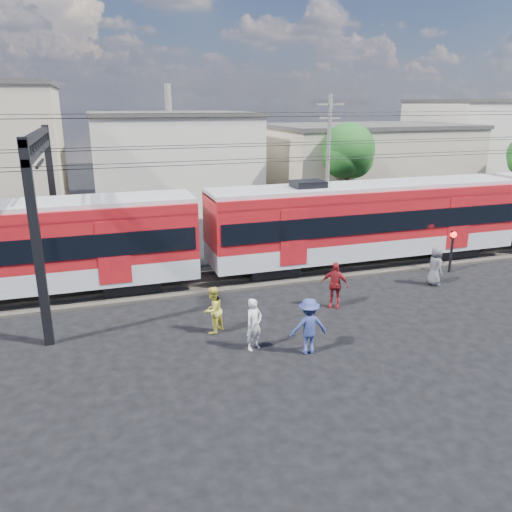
% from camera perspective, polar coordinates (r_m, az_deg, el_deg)
% --- Properties ---
extents(ground, '(120.00, 120.00, 0.00)m').
position_cam_1_polar(ground, '(17.68, 11.40, -10.14)').
color(ground, black).
rests_on(ground, ground).
extents(track_bed, '(70.00, 3.40, 0.12)m').
position_cam_1_polar(track_bed, '(24.35, 2.27, -1.92)').
color(track_bed, '#2D2823').
rests_on(track_bed, ground).
extents(rail_near, '(70.00, 0.12, 0.12)m').
position_cam_1_polar(rail_near, '(23.64, 2.91, -2.20)').
color(rail_near, '#59544C').
rests_on(rail_near, track_bed).
extents(rail_far, '(70.00, 0.12, 0.12)m').
position_cam_1_polar(rail_far, '(24.98, 1.68, -1.12)').
color(rail_far, '#59544C').
rests_on(rail_far, track_bed).
extents(commuter_train, '(50.30, 3.08, 4.17)m').
position_cam_1_polar(commuter_train, '(25.81, 12.82, 4.18)').
color(commuter_train, black).
rests_on(commuter_train, ground).
extents(catenary, '(70.00, 9.30, 7.52)m').
position_cam_1_polar(catenary, '(21.77, -19.72, 8.58)').
color(catenary, black).
rests_on(catenary, ground).
extents(building_midwest, '(12.24, 12.24, 7.30)m').
position_cam_1_polar(building_midwest, '(41.24, -9.69, 10.85)').
color(building_midwest, beige).
rests_on(building_midwest, ground).
extents(building_mideast, '(16.32, 10.20, 6.30)m').
position_cam_1_polar(building_mideast, '(43.82, 12.50, 10.39)').
color(building_mideast, tan).
rests_on(building_mideast, ground).
extents(building_east, '(10.20, 10.20, 8.30)m').
position_cam_1_polar(building_east, '(55.15, 23.36, 11.78)').
color(building_east, beige).
rests_on(building_east, ground).
extents(utility_pole_mid, '(1.80, 0.24, 8.50)m').
position_cam_1_polar(utility_pole_mid, '(32.02, 8.23, 10.75)').
color(utility_pole_mid, slate).
rests_on(utility_pole_mid, ground).
extents(tree_near, '(3.82, 3.64, 6.72)m').
position_cam_1_polar(tree_near, '(36.19, 10.69, 11.55)').
color(tree_near, '#382619').
rests_on(tree_near, ground).
extents(pedestrian_a, '(0.78, 0.67, 1.80)m').
position_cam_1_polar(pedestrian_a, '(16.84, -0.23, -7.80)').
color(pedestrian_a, silver).
rests_on(pedestrian_a, ground).
extents(pedestrian_b, '(1.08, 1.05, 1.75)m').
position_cam_1_polar(pedestrian_b, '(18.07, -4.95, -6.17)').
color(pedestrian_b, gold).
rests_on(pedestrian_b, ground).
extents(pedestrian_c, '(1.29, 0.81, 1.92)m').
position_cam_1_polar(pedestrian_c, '(16.65, 6.03, -7.98)').
color(pedestrian_c, navy).
rests_on(pedestrian_c, ground).
extents(pedestrian_d, '(1.17, 1.07, 1.92)m').
position_cam_1_polar(pedestrian_d, '(20.41, 8.97, -3.27)').
color(pedestrian_d, maroon).
rests_on(pedestrian_d, ground).
extents(pedestrian_e, '(0.60, 0.89, 1.79)m').
position_cam_1_polar(pedestrian_e, '(24.07, 19.80, -1.08)').
color(pedestrian_e, '#515157').
rests_on(pedestrian_e, ground).
extents(crossing_signal, '(0.31, 0.31, 2.10)m').
position_cam_1_polar(crossing_signal, '(25.98, 21.52, 1.33)').
color(crossing_signal, black).
rests_on(crossing_signal, ground).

